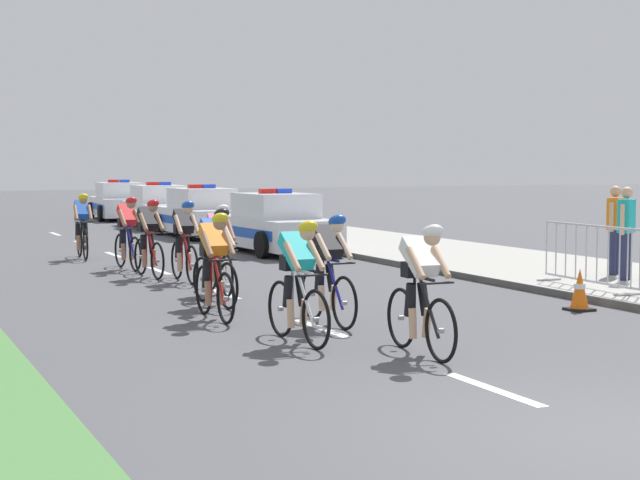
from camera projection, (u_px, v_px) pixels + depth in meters
ground_plane at (637, 441)px, 7.92m from camera, size 160.00×160.00×0.00m
sidewalk_slab at (450, 255)px, 23.54m from camera, size 4.45×60.00×0.12m
kerb_edge at (370, 258)px, 22.65m from camera, size 0.16×60.00×0.13m
lane_markings_centre at (187, 281)px, 18.78m from camera, size 0.14×29.60×0.01m
cyclist_lead at (421, 288)px, 11.39m from camera, size 0.43×1.72×1.56m
cyclist_second at (298, 280)px, 12.16m from camera, size 0.42×1.72×1.56m
cyclist_third at (329, 268)px, 13.56m from camera, size 0.42×1.72×1.56m
cyclist_fourth at (215, 264)px, 14.05m from camera, size 0.42×1.72×1.56m
cyclist_fifth at (219, 248)px, 16.86m from camera, size 0.43×1.72×1.56m
cyclist_sixth at (215, 255)px, 15.42m from camera, size 0.44×1.72×1.56m
cyclist_seventh at (149, 237)px, 19.30m from camera, size 0.44×1.72×1.56m
cyclist_eighth at (128, 232)px, 20.76m from camera, size 0.44×1.72×1.56m
cyclist_ninth at (184, 240)px, 18.56m from camera, size 0.42×1.72×1.56m
cyclist_tenth at (82, 225)px, 23.10m from camera, size 0.43×1.72×1.56m
police_car_nearest at (274, 225)px, 24.82m from camera, size 2.12×4.46×1.59m
police_car_second at (201, 215)px, 30.13m from camera, size 2.06×4.43×1.59m
police_car_third at (158, 208)px, 34.43m from camera, size 2.16×4.48×1.59m
police_car_furthest at (119, 202)px, 39.69m from camera, size 2.23×4.51×1.59m
crowd_barrier_rear at (586, 256)px, 16.78m from camera, size 0.61×2.32×1.07m
traffic_cone_near at (580, 290)px, 14.93m from camera, size 0.36×0.36×0.64m
spectator_middle at (615, 224)px, 18.68m from camera, size 0.48×0.38×1.68m
spectator_back at (626, 227)px, 17.82m from camera, size 0.49×0.37×1.68m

